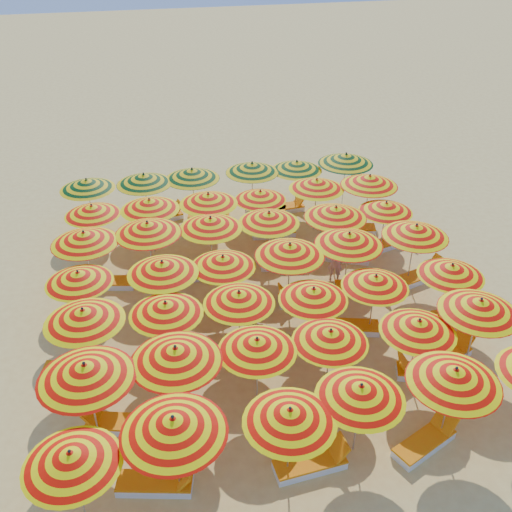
# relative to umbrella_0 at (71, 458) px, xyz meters

# --- Properties ---
(ground) EXTENTS (120.00, 120.00, 0.00)m
(ground) POSITION_rel_umbrella_0_xyz_m (5.42, 6.50, -1.90)
(ground) COLOR #E0BF63
(ground) RESTS_ON ground
(umbrella_0) EXTENTS (2.17, 2.17, 2.16)m
(umbrella_0) POSITION_rel_umbrella_0_xyz_m (0.00, 0.00, 0.00)
(umbrella_0) COLOR silver
(umbrella_0) RESTS_ON ground
(umbrella_1) EXTENTS (2.98, 2.98, 2.43)m
(umbrella_1) POSITION_rel_umbrella_0_xyz_m (2.07, 0.17, 0.24)
(umbrella_1) COLOR silver
(umbrella_1) RESTS_ON ground
(umbrella_2) EXTENTS (2.76, 2.76, 2.21)m
(umbrella_2) POSITION_rel_umbrella_0_xyz_m (4.55, 0.04, 0.04)
(umbrella_2) COLOR silver
(umbrella_2) RESTS_ON ground
(umbrella_3) EXTENTS (2.74, 2.74, 2.20)m
(umbrella_3) POSITION_rel_umbrella_0_xyz_m (6.30, 0.36, 0.04)
(umbrella_3) COLOR silver
(umbrella_3) RESTS_ON ground
(umbrella_4) EXTENTS (2.51, 2.51, 2.34)m
(umbrella_4) POSITION_rel_umbrella_0_xyz_m (8.53, 0.22, 0.16)
(umbrella_4) COLOR silver
(umbrella_4) RESTS_ON ground
(umbrella_6) EXTENTS (2.67, 2.67, 2.44)m
(umbrella_6) POSITION_rel_umbrella_0_xyz_m (0.27, 2.20, 0.25)
(umbrella_6) COLOR silver
(umbrella_6) RESTS_ON ground
(umbrella_7) EXTENTS (2.44, 2.44, 2.40)m
(umbrella_7) POSITION_rel_umbrella_0_xyz_m (2.36, 2.35, 0.21)
(umbrella_7) COLOR silver
(umbrella_7) RESTS_ON ground
(umbrella_8) EXTENTS (2.70, 2.70, 2.15)m
(umbrella_8) POSITION_rel_umbrella_0_xyz_m (4.39, 2.48, -0.00)
(umbrella_8) COLOR silver
(umbrella_8) RESTS_ON ground
(umbrella_9) EXTENTS (2.25, 2.25, 2.12)m
(umbrella_9) POSITION_rel_umbrella_0_xyz_m (6.31, 2.42, -0.04)
(umbrella_9) COLOR silver
(umbrella_9) RESTS_ON ground
(umbrella_10) EXTENTS (2.08, 2.08, 2.15)m
(umbrella_10) POSITION_rel_umbrella_0_xyz_m (8.68, 2.24, -0.00)
(umbrella_10) COLOR silver
(umbrella_10) RESTS_ON ground
(umbrella_11) EXTENTS (2.31, 2.31, 2.33)m
(umbrella_11) POSITION_rel_umbrella_0_xyz_m (10.56, 2.47, 0.16)
(umbrella_11) COLOR silver
(umbrella_11) RESTS_ON ground
(umbrella_12) EXTENTS (2.87, 2.87, 2.29)m
(umbrella_12) POSITION_rel_umbrella_0_xyz_m (0.16, 4.52, 0.12)
(umbrella_12) COLOR silver
(umbrella_12) RESTS_ON ground
(umbrella_13) EXTENTS (2.17, 2.17, 2.17)m
(umbrella_13) POSITION_rel_umbrella_0_xyz_m (2.31, 4.48, 0.01)
(umbrella_13) COLOR silver
(umbrella_13) RESTS_ON ground
(umbrella_14) EXTENTS (2.29, 2.29, 2.16)m
(umbrella_14) POSITION_rel_umbrella_0_xyz_m (4.35, 4.52, 0.01)
(umbrella_14) COLOR silver
(umbrella_14) RESTS_ON ground
(umbrella_15) EXTENTS (2.62, 2.62, 2.12)m
(umbrella_15) POSITION_rel_umbrella_0_xyz_m (6.45, 4.26, -0.03)
(umbrella_15) COLOR silver
(umbrella_15) RESTS_ON ground
(umbrella_16) EXTENTS (2.07, 2.07, 2.12)m
(umbrella_16) POSITION_rel_umbrella_0_xyz_m (8.42, 4.46, -0.04)
(umbrella_16) COLOR silver
(umbrella_16) RESTS_ON ground
(umbrella_17) EXTENTS (2.60, 2.60, 2.13)m
(umbrella_17) POSITION_rel_umbrella_0_xyz_m (10.87, 4.47, -0.02)
(umbrella_17) COLOR silver
(umbrella_17) RESTS_ON ground
(umbrella_18) EXTENTS (2.61, 2.61, 2.13)m
(umbrella_18) POSITION_rel_umbrella_0_xyz_m (-0.05, 6.62, -0.02)
(umbrella_18) COLOR silver
(umbrella_18) RESTS_ON ground
(umbrella_19) EXTENTS (2.82, 2.82, 2.29)m
(umbrella_19) POSITION_rel_umbrella_0_xyz_m (2.40, 6.36, 0.12)
(umbrella_19) COLOR silver
(umbrella_19) RESTS_ON ground
(umbrella_20) EXTENTS (2.42, 2.42, 2.15)m
(umbrella_20) POSITION_rel_umbrella_0_xyz_m (4.25, 6.47, -0.00)
(umbrella_20) COLOR silver
(umbrella_20) RESTS_ON ground
(umbrella_21) EXTENTS (2.37, 2.37, 2.35)m
(umbrella_21) POSITION_rel_umbrella_0_xyz_m (6.36, 6.38, 0.17)
(umbrella_21) COLOR silver
(umbrella_21) RESTS_ON ground
(umbrella_22) EXTENTS (2.63, 2.63, 2.36)m
(umbrella_22) POSITION_rel_umbrella_0_xyz_m (8.39, 6.59, 0.18)
(umbrella_22) COLOR silver
(umbrella_22) RESTS_ON ground
(umbrella_23) EXTENTS (2.67, 2.67, 2.34)m
(umbrella_23) POSITION_rel_umbrella_0_xyz_m (10.75, 6.62, 0.16)
(umbrella_23) COLOR silver
(umbrella_23) RESTS_ON ground
(umbrella_24) EXTENTS (2.53, 2.53, 2.34)m
(umbrella_24) POSITION_rel_umbrella_0_xyz_m (0.09, 8.64, 0.16)
(umbrella_24) COLOR silver
(umbrella_24) RESTS_ON ground
(umbrella_25) EXTENTS (2.61, 2.61, 2.37)m
(umbrella_25) POSITION_rel_umbrella_0_xyz_m (2.14, 8.76, 0.19)
(umbrella_25) COLOR silver
(umbrella_25) RESTS_ON ground
(umbrella_26) EXTENTS (2.70, 2.70, 2.29)m
(umbrella_26) POSITION_rel_umbrella_0_xyz_m (4.24, 8.75, 0.12)
(umbrella_26) COLOR silver
(umbrella_26) RESTS_ON ground
(umbrella_27) EXTENTS (2.72, 2.72, 2.27)m
(umbrella_27) POSITION_rel_umbrella_0_xyz_m (6.27, 8.71, 0.10)
(umbrella_27) COLOR silver
(umbrella_27) RESTS_ON ground
(umbrella_28) EXTENTS (2.44, 2.44, 2.35)m
(umbrella_28) POSITION_rel_umbrella_0_xyz_m (8.61, 8.45, 0.17)
(umbrella_28) COLOR silver
(umbrella_28) RESTS_ON ground
(umbrella_29) EXTENTS (2.21, 2.21, 2.09)m
(umbrella_29) POSITION_rel_umbrella_0_xyz_m (10.70, 8.81, -0.06)
(umbrella_29) COLOR silver
(umbrella_29) RESTS_ON ground
(umbrella_30) EXTENTS (2.21, 2.21, 2.12)m
(umbrella_30) POSITION_rel_umbrella_0_xyz_m (0.29, 10.93, -0.03)
(umbrella_30) COLOR silver
(umbrella_30) RESTS_ON ground
(umbrella_31) EXTENTS (2.72, 2.72, 2.27)m
(umbrella_31) POSITION_rel_umbrella_0_xyz_m (2.33, 10.66, 0.10)
(umbrella_31) COLOR silver
(umbrella_31) RESTS_ON ground
(umbrella_32) EXTENTS (2.32, 2.32, 2.29)m
(umbrella_32) POSITION_rel_umbrella_0_xyz_m (4.46, 10.60, 0.12)
(umbrella_32) COLOR silver
(umbrella_32) RESTS_ON ground
(umbrella_33) EXTENTS (2.51, 2.51, 2.09)m
(umbrella_33) POSITION_rel_umbrella_0_xyz_m (6.47, 10.79, -0.06)
(umbrella_33) COLOR silver
(umbrella_33) RESTS_ON ground
(umbrella_34) EXTENTS (2.52, 2.52, 2.28)m
(umbrella_34) POSITION_rel_umbrella_0_xyz_m (8.73, 10.91, 0.11)
(umbrella_34) COLOR silver
(umbrella_34) RESTS_ON ground
(umbrella_35) EXTENTS (2.86, 2.86, 2.37)m
(umbrella_35) POSITION_rel_umbrella_0_xyz_m (10.77, 10.59, 0.19)
(umbrella_35) COLOR silver
(umbrella_35) RESTS_ON ground
(umbrella_36) EXTENTS (2.29, 2.29, 2.25)m
(umbrella_36) POSITION_rel_umbrella_0_xyz_m (0.09, 12.97, 0.08)
(umbrella_36) COLOR silver
(umbrella_36) RESTS_ON ground
(umbrella_37) EXTENTS (2.45, 2.45, 2.32)m
(umbrella_37) POSITION_rel_umbrella_0_xyz_m (2.27, 12.83, 0.14)
(umbrella_37) COLOR silver
(umbrella_37) RESTS_ON ground
(umbrella_38) EXTENTS (2.32, 2.32, 2.32)m
(umbrella_38) POSITION_rel_umbrella_0_xyz_m (4.17, 12.87, 0.15)
(umbrella_38) COLOR silver
(umbrella_38) RESTS_ON ground
(umbrella_39) EXTENTS (2.60, 2.60, 2.32)m
(umbrella_39) POSITION_rel_umbrella_0_xyz_m (6.64, 12.94, 0.14)
(umbrella_39) COLOR silver
(umbrella_39) RESTS_ON ground
(umbrella_40) EXTENTS (2.29, 2.29, 2.24)m
(umbrella_40) POSITION_rel_umbrella_0_xyz_m (8.51, 12.86, 0.07)
(umbrella_40) COLOR silver
(umbrella_40) RESTS_ON ground
(umbrella_41) EXTENTS (3.01, 3.01, 2.45)m
(umbrella_41) POSITION_rel_umbrella_0_xyz_m (10.59, 12.69, 0.26)
(umbrella_41) COLOR silver
(umbrella_41) RESTS_ON ground
(lounger_0) EXTENTS (1.82, 0.99, 0.69)m
(lounger_0) POSITION_rel_umbrella_0_xyz_m (1.57, 0.35, -1.75)
(lounger_0) COLOR white
(lounger_0) RESTS_ON ground
(lounger_1) EXTENTS (1.77, 0.70, 0.69)m
(lounger_1) POSITION_rel_umbrella_0_xyz_m (5.14, 0.07, -1.75)
(lounger_1) COLOR white
(lounger_1) RESTS_ON ground
(lounger_2) EXTENTS (1.82, 1.21, 0.69)m
(lounger_2) POSITION_rel_umbrella_0_xyz_m (8.03, 0.03, -1.75)
(lounger_2) COLOR white
(lounger_2) RESTS_ON ground
(lounger_3) EXTENTS (1.83, 1.05, 0.69)m
(lounger_3) POSITION_rel_umbrella_0_xyz_m (0.78, 2.31, -1.75)
(lounger_3) COLOR white
(lounger_3) RESTS_ON ground
(lounger_4) EXTENTS (1.83, 1.15, 0.69)m
(lounger_4) POSITION_rel_umbrella_0_xyz_m (9.18, 2.22, -1.75)
(lounger_4) COLOR white
(lounger_4) RESTS_ON ground
(lounger_5) EXTENTS (1.83, 1.16, 0.69)m
(lounger_5) POSITION_rel_umbrella_0_xyz_m (10.05, 2.71, -1.75)
(lounger_5) COLOR white
(lounger_5) RESTS_ON ground
(lounger_6) EXTENTS (1.82, 0.98, 0.69)m
(lounger_6) POSITION_rel_umbrella_0_xyz_m (-0.35, 4.53, -1.75)
(lounger_6) COLOR white
(lounger_6) RESTS_ON ground
(lounger_7) EXTENTS (1.83, 1.06, 0.69)m
(lounger_7) POSITION_rel_umbrella_0_xyz_m (7.82, 4.61, -1.75)
(lounger_7) COLOR white
(lounger_7) RESTS_ON ground
(lounger_8) EXTENTS (1.74, 0.59, 0.69)m
(lounger_8) POSITION_rel_umbrella_0_xyz_m (11.47, 4.37, -1.75)
(lounger_8) COLOR white
(lounger_8) RESTS_ON ground
(lounger_9) EXTENTS (1.80, 0.82, 0.69)m
(lounger_9) POSITION_rel_umbrella_0_xyz_m (4.75, 6.58, -1.75)
(lounger_9) COLOR white
(lounger_9) RESTS_ON ground
(lounger_10) EXTENTS (1.79, 0.77, 0.69)m
(lounger_10) POSITION_rel_umbrella_0_xyz_m (6.86, 6.30, -1.75)
(lounger_10) COLOR white
(lounger_10) RESTS_ON ground
(lounger_11) EXTENTS (1.82, 1.00, 0.69)m
(lounger_11) POSITION_rel_umbrella_0_xyz_m (8.99, 6.49, -1.75)
(lounger_11) COLOR white
(lounger_11) RESTS_ON ground
(lounger_12) EXTENTS (1.83, 1.04, 0.69)m
(lounger_12) POSITION_rel_umbrella_0_xyz_m (11.35, 6.70, -1.75)
(lounger_12) COLOR white
(lounger_12) RESTS_ON ground
(lounger_13) EXTENTS (1.82, 0.96, 0.69)m
(lounger_13) POSITION_rel_umbrella_0_xyz_m (0.60, 8.74, -1.75)
(lounger_13) COLOR white
(lounger_13) RESTS_ON ground
(lounger_14) EXTENTS (1.82, 1.03, 0.69)m
(lounger_14) POSITION_rel_umbrella_0_xyz_m (3.65, 8.60, -1.75)
(lounger_14) COLOR white
(lounger_14) RESTS_ON ground
(lounger_15) EXTENTS (1.80, 0.86, 0.69)m
(lounger_15) POSITION_rel_umbrella_0_xyz_m (6.78, 8.53, -1.75)
(lounger_15) COLOR white
(lounger_15) RESTS_ON ground
(lounger_16) EXTENTS (1.82, 1.23, 0.69)m
(lounger_16) POSITION_rel_umbrella_0_xyz_m (9.12, 8.50, -1.75)
(lounger_16) COLOR white
(lounger_16) RESTS_ON ground
(lounger_17) EXTENTS (1.82, 1.02, 0.69)m
(lounger_17) POSITION_rel_umbrella_0_xyz_m (11.29, 9.05, -1.75)
(lounger_17) COLOR white
(lounger_17) RESTS_ON ground
(lounger_18) EXTENTS (1.77, 0.71, 0.69)m
(lounger_18) POSITION_rel_umbrella_0_xyz_m (7.07, 10.82, -1.75)
(lounger_18) COLOR white
(lounger_18) RESTS_ON ground
(lounger_19) EXTENTS (1.82, 1.02, 0.69)m
(lounger_19) POSITION_rel_umbrella_0_xyz_m (10.17, 10.39, -1.75)
(lounger_19) COLOR white
(lounger_19) RESTS_ON ground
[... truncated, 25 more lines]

